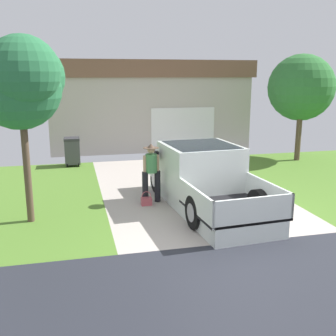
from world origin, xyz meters
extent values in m
cube|color=#B8ADA2|center=(0.00, 4.50, -0.03)|extent=(5.20, 9.00, 0.06)
cube|color=silver|center=(0.08, 2.38, 0.21)|extent=(2.13, 5.20, 0.42)
cube|color=silver|center=(0.04, 2.85, 1.04)|extent=(2.06, 2.12, 1.23)
cube|color=#1E2833|center=(0.04, 2.85, 1.41)|extent=(1.82, 1.94, 0.52)
cube|color=silver|center=(-0.07, 4.38, 0.72)|extent=(1.99, 1.22, 0.60)
cube|color=black|center=(0.19, 0.86, 0.45)|extent=(2.06, 2.16, 0.06)
cube|color=silver|center=(-0.74, 0.79, 0.73)|extent=(0.21, 2.02, 0.61)
cube|color=silver|center=(1.11, 0.92, 0.73)|extent=(0.21, 2.02, 0.61)
cube|color=silver|center=(0.26, -0.13, 0.73)|extent=(1.92, 0.20, 0.61)
cube|color=black|center=(-1.07, 3.47, 1.31)|extent=(0.11, 0.19, 0.20)
cylinder|color=black|center=(-0.89, 4.16, 0.40)|extent=(0.32, 0.82, 0.80)
cylinder|color=#9E9EA3|center=(-0.89, 4.16, 0.40)|extent=(0.31, 0.46, 0.44)
cylinder|color=black|center=(0.77, 4.28, 0.40)|extent=(0.32, 0.82, 0.80)
cylinder|color=#9E9EA3|center=(0.77, 4.28, 0.40)|extent=(0.31, 0.46, 0.44)
cylinder|color=black|center=(-0.66, 1.00, 0.40)|extent=(0.32, 0.82, 0.80)
cylinder|color=#9E9EA3|center=(-0.66, 1.00, 0.40)|extent=(0.31, 0.46, 0.44)
cylinder|color=black|center=(1.00, 1.12, 0.40)|extent=(0.32, 0.82, 0.80)
cylinder|color=#9E9EA3|center=(1.00, 1.12, 0.40)|extent=(0.31, 0.46, 0.44)
cylinder|color=black|center=(-1.45, 3.20, 0.45)|extent=(0.17, 0.17, 0.89)
cylinder|color=black|center=(-1.09, 3.24, 0.45)|extent=(0.17, 0.17, 0.89)
cylinder|color=#4C9356|center=(-1.27, 3.22, 1.12)|extent=(0.32, 0.32, 0.52)
cylinder|color=tan|center=(-1.46, 3.20, 1.07)|extent=(0.09, 0.09, 0.57)
cylinder|color=tan|center=(-1.09, 3.24, 1.07)|extent=(0.09, 0.09, 0.57)
sphere|color=tan|center=(-1.27, 3.22, 1.51)|extent=(0.21, 0.21, 0.21)
cylinder|color=brown|center=(-1.27, 3.22, 1.56)|extent=(0.44, 0.44, 0.01)
cone|color=brown|center=(-1.27, 3.22, 1.62)|extent=(0.23, 0.23, 0.12)
cube|color=#B24C56|center=(-1.46, 2.98, 0.11)|extent=(0.29, 0.20, 0.21)
torus|color=#B24C56|center=(-1.46, 2.98, 0.26)|extent=(0.27, 0.02, 0.27)
cube|color=#B7ADA2|center=(0.33, 13.09, 1.70)|extent=(9.35, 5.35, 3.41)
cube|color=brown|center=(0.33, 13.09, 3.80)|extent=(9.72, 5.56, 0.78)
cube|color=white|center=(1.65, 10.38, 1.03)|extent=(3.01, 0.06, 2.06)
cylinder|color=brown|center=(-4.46, 2.41, 1.26)|extent=(0.17, 0.17, 2.53)
sphere|color=#2A7041|center=(-4.24, 2.72, 3.48)|extent=(1.57, 1.57, 1.57)
sphere|color=#2A7041|center=(-4.52, 2.53, 3.25)|extent=(1.99, 1.99, 1.99)
sphere|color=#2A7041|center=(-4.34, 2.12, 3.59)|extent=(1.63, 1.63, 1.63)
cylinder|color=brown|center=(5.86, 7.46, 1.09)|extent=(0.23, 0.23, 2.19)
sphere|color=#2E6E31|center=(6.01, 7.77, 3.01)|extent=(2.74, 2.74, 2.74)
sphere|color=#2E6E31|center=(6.10, 7.52, 3.09)|extent=(2.15, 2.15, 2.15)
sphere|color=#2E6E31|center=(5.84, 7.40, 3.08)|extent=(2.50, 2.50, 2.50)
cube|color=#424247|center=(-3.40, 8.56, 0.55)|extent=(0.58, 0.68, 0.93)
cube|color=#2E2E31|center=(-3.40, 8.56, 1.07)|extent=(0.60, 0.71, 0.10)
cylinder|color=black|center=(-3.63, 8.29, 0.09)|extent=(0.05, 0.18, 0.18)
cylinder|color=black|center=(-3.18, 8.29, 0.09)|extent=(0.05, 0.18, 0.18)
camera|label=1|loc=(-3.36, -7.45, 3.52)|focal=42.83mm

